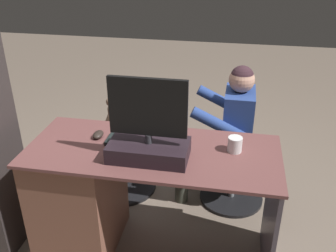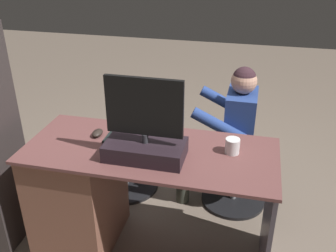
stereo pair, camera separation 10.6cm
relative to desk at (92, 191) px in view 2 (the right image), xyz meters
name	(u,v)px [view 2 (the right image)]	position (x,y,z in m)	size (l,w,h in m)	color
ground_plane	(164,216)	(-0.39, -0.33, -0.40)	(10.00, 10.00, 0.00)	#756557
desk	(92,191)	(0.00, 0.00, 0.00)	(1.44, 0.61, 0.76)	brown
monitor	(144,138)	(-0.39, 0.08, 0.48)	(0.43, 0.24, 0.46)	black
keyboard	(140,141)	(-0.32, -0.06, 0.37)	(0.42, 0.14, 0.02)	black
computer_mouse	(97,133)	(-0.04, -0.08, 0.38)	(0.06, 0.10, 0.04)	#2C231E
cup	(232,146)	(-0.85, -0.07, 0.40)	(0.08, 0.08, 0.09)	white
tv_remote	(118,145)	(-0.20, 0.01, 0.37)	(0.04, 0.15, 0.02)	black
office_chair_teddy	(125,161)	(0.01, -0.63, -0.17)	(0.53, 0.53, 0.43)	black
teddy_bear	(123,120)	(0.01, -0.64, 0.19)	(0.25, 0.25, 0.36)	#916D56
visitor_chair	(235,173)	(-0.86, -0.63, -0.14)	(0.48, 0.48, 0.43)	black
person	(227,128)	(-0.77, -0.63, 0.22)	(0.53, 0.48, 1.08)	navy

